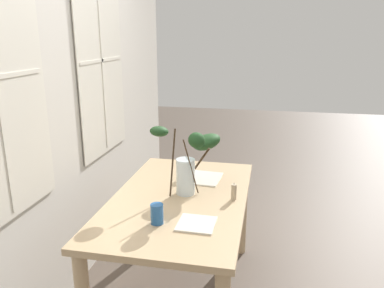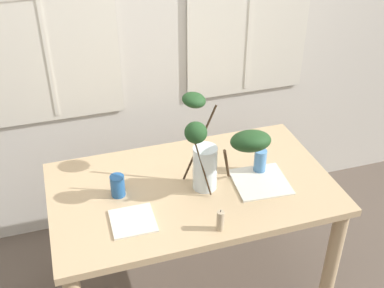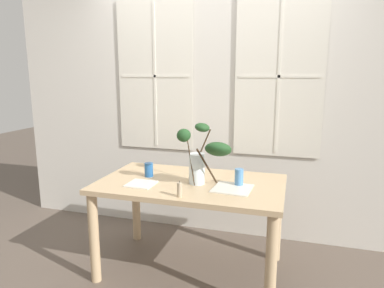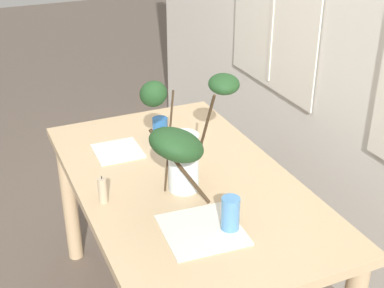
% 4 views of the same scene
% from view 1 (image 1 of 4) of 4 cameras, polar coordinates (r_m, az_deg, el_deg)
% --- Properties ---
extents(back_wall_with_windows, '(4.33, 0.14, 2.82)m').
position_cam_1_polar(back_wall_with_windows, '(2.66, -19.99, 7.03)').
color(back_wall_with_windows, beige).
rests_on(back_wall_with_windows, ground).
extents(dining_table, '(1.46, 0.86, 0.77)m').
position_cam_1_polar(dining_table, '(2.57, -1.83, -10.29)').
color(dining_table, tan).
rests_on(dining_table, ground).
extents(vase_with_branches, '(0.48, 0.49, 0.47)m').
position_cam_1_polar(vase_with_branches, '(2.53, 0.01, -1.95)').
color(vase_with_branches, silver).
rests_on(vase_with_branches, dining_table).
extents(drinking_glass_blue_left, '(0.07, 0.07, 0.12)m').
position_cam_1_polar(drinking_glass_blue_left, '(2.18, -5.24, -10.33)').
color(drinking_glass_blue_left, '#235693').
rests_on(drinking_glass_blue_left, dining_table).
extents(drinking_glass_blue_right, '(0.07, 0.07, 0.13)m').
position_cam_1_polar(drinking_glass_blue_right, '(2.85, -0.33, -3.51)').
color(drinking_glass_blue_right, '#4C84BC').
rests_on(drinking_glass_blue_right, dining_table).
extents(plate_square_left, '(0.21, 0.21, 0.01)m').
position_cam_1_polar(plate_square_left, '(2.18, 0.67, -11.80)').
color(plate_square_left, silver).
rests_on(plate_square_left, dining_table).
extents(plate_square_right, '(0.30, 0.30, 0.01)m').
position_cam_1_polar(plate_square_right, '(2.82, 1.38, -5.06)').
color(plate_square_right, silver).
rests_on(plate_square_right, dining_table).
extents(pillar_candle, '(0.04, 0.04, 0.12)m').
position_cam_1_polar(pillar_candle, '(2.47, 6.25, -7.14)').
color(pillar_candle, tan).
rests_on(pillar_candle, dining_table).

